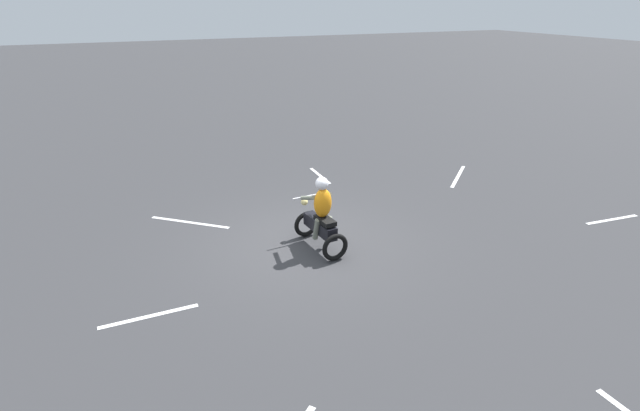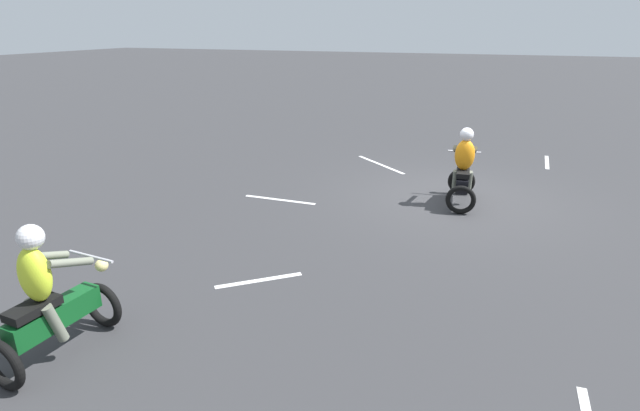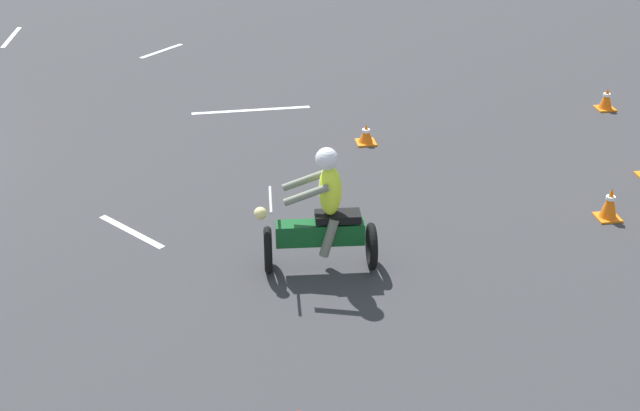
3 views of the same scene
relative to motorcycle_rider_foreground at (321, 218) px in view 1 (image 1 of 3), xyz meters
The scene contains 7 objects.
ground_plane 0.81m from the motorcycle_rider_foreground, 53.98° to the right, with size 120.00×120.00×0.00m, color #333335.
motorcycle_rider_foreground is the anchor object (origin of this frame).
lane_stripe_e 3.96m from the motorcycle_rider_foreground, 16.40° to the left, with size 0.10×1.66×0.01m, color silver.
lane_stripe_w 7.41m from the motorcycle_rider_foreground, 167.67° to the left, with size 0.10×1.59×0.01m, color silver.
lane_stripe_sw 6.40m from the motorcycle_rider_foreground, 155.90° to the right, with size 0.10×2.15×0.01m, color silver.
lane_stripe_s 4.86m from the motorcycle_rider_foreground, 114.01° to the right, with size 0.10×1.54×0.01m, color silver.
lane_stripe_se 3.55m from the motorcycle_rider_foreground, 47.04° to the right, with size 0.10×2.11×0.01m, color silver.
Camera 1 is at (3.78, 9.16, 5.08)m, focal length 28.00 mm.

